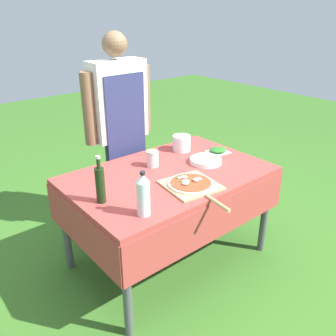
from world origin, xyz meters
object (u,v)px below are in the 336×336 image
Objects in this scene: water_bottle at (143,195)px; plate_stack at (206,161)px; pizza_on_peel at (192,185)px; oil_bottle at (100,184)px; sauce_jar at (152,160)px; prep_table at (169,184)px; mixing_tub at (182,143)px; herb_container at (218,150)px; person_cook at (119,120)px.

plate_stack is at bearing 20.33° from water_bottle.
pizza_on_peel is 1.90× the size of oil_bottle.
sauce_jar is (-0.35, 0.21, 0.04)m from plate_stack.
prep_table is 4.78× the size of oil_bottle.
prep_table is 9.77× the size of mixing_tub.
oil_bottle is 2.05× the size of mixing_tub.
herb_container is at bearing -48.93° from mixing_tub.
mixing_tub is 0.39m from sauce_jar.
sauce_jar is at bearing 149.01° from plate_stack.
pizza_on_peel is (-0.02, -0.26, 0.10)m from prep_table.
water_bottle is at bearing -144.32° from prep_table.
person_cook is at bearing 49.94° from oil_bottle.
plate_stack is (-0.03, -0.31, -0.04)m from mixing_tub.
prep_table is 12.06× the size of sauce_jar.
herb_container is 0.75× the size of plate_stack.
pizza_on_peel is at bearing -148.00° from plate_stack.
water_bottle is 1.48× the size of herb_container.
mixing_tub is at bearing 19.16° from oil_bottle.
person_cook reaches higher than plate_stack.
plate_stack is (0.33, -0.04, 0.11)m from prep_table.
water_bottle reaches higher than herb_container.
oil_bottle is at bearing -174.90° from herb_container.
plate_stack is (0.90, 0.02, -0.10)m from oil_bottle.
person_cook is 6.88× the size of plate_stack.
sauce_jar is at bearing 21.78° from oil_bottle.
water_bottle is 1.11× the size of plate_stack.
mixing_tub reaches higher than sauce_jar.
sauce_jar is (0.00, 0.43, 0.04)m from pizza_on_peel.
oil_bottle is at bearing -160.84° from mixing_tub.
water_bottle is 1.03m from mixing_tub.
herb_container reaches higher than plate_stack.
water_bottle reaches higher than pizza_on_peel.
person_cook is 11.34× the size of mixing_tub.
person_cook reaches higher than mixing_tub.
prep_table is at bearing 173.19° from plate_stack.
mixing_tub is at bearing 131.44° from person_cook.
mixing_tub is at bearing 15.12° from sauce_jar.
sauce_jar is (-0.38, -0.10, -0.01)m from mixing_tub.
pizza_on_peel is at bearing -125.90° from mixing_tub.
mixing_tub is at bearing 131.07° from herb_container.
water_bottle reaches higher than plate_stack.
person_cook is 0.79m from plate_stack.
water_bottle is at bearing -159.63° from herb_container.
herb_container reaches higher than prep_table.
plate_stack is at bearing -159.51° from herb_container.
person_cook is 9.13× the size of herb_container.
oil_bottle is (-0.55, 0.20, 0.11)m from pizza_on_peel.
water_bottle is at bearing -143.85° from mixing_tub.
sauce_jar reaches higher than plate_stack.
plate_stack is at bearing 113.54° from person_cook.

